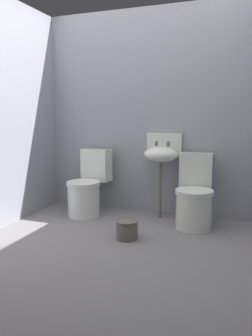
{
  "coord_description": "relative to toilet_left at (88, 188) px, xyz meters",
  "views": [
    {
      "loc": [
        1.07,
        -2.62,
        1.2
      ],
      "look_at": [
        0.0,
        0.32,
        0.7
      ],
      "focal_mm": 35.57,
      "sensor_mm": 36.0,
      "label": 1
    }
  ],
  "objects": [
    {
      "name": "bucket",
      "position": [
        0.73,
        -0.62,
        -0.22
      ],
      "size": [
        0.23,
        0.23,
        0.19
      ],
      "color": "#685D52",
      "rests_on": "ground"
    },
    {
      "name": "toilet_right",
      "position": [
        1.28,
        0.0,
        0.0
      ],
      "size": [
        0.45,
        0.63,
        0.78
      ],
      "rotation": [
        0.0,
        0.0,
        3.26
      ],
      "color": "silver",
      "rests_on": "ground"
    },
    {
      "name": "toilet_left",
      "position": [
        0.0,
        0.0,
        0.0
      ],
      "size": [
        0.44,
        0.63,
        0.78
      ],
      "rotation": [
        0.0,
        0.0,
        3.03
      ],
      "color": "white",
      "rests_on": "ground"
    },
    {
      "name": "wall_back",
      "position": [
        0.72,
        0.4,
        0.9
      ],
      "size": [
        3.12,
        0.1,
        2.44
      ],
      "primitive_type": "cube",
      "color": "#91949E",
      "rests_on": "ground"
    },
    {
      "name": "sink",
      "position": [
        0.86,
        0.19,
        0.43
      ],
      "size": [
        0.42,
        0.35,
        0.99
      ],
      "color": "#685D52",
      "rests_on": "ground"
    },
    {
      "name": "ground_plane",
      "position": [
        0.72,
        -0.93,
        -0.36
      ],
      "size": [
        3.12,
        2.95,
        0.08
      ],
      "primitive_type": "cube",
      "color": "gray"
    }
  ]
}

